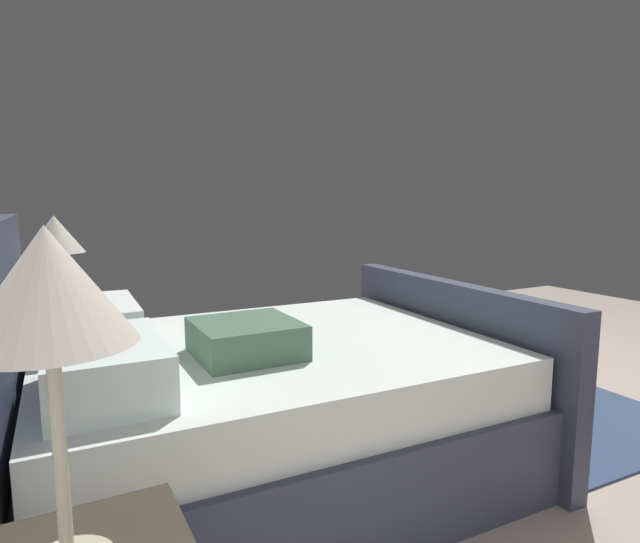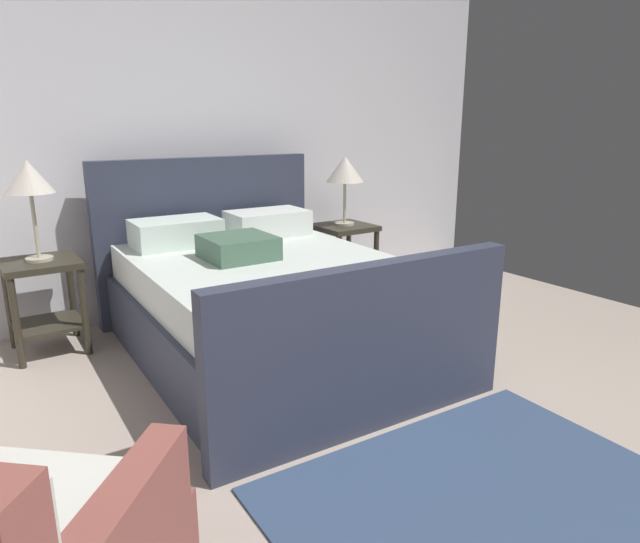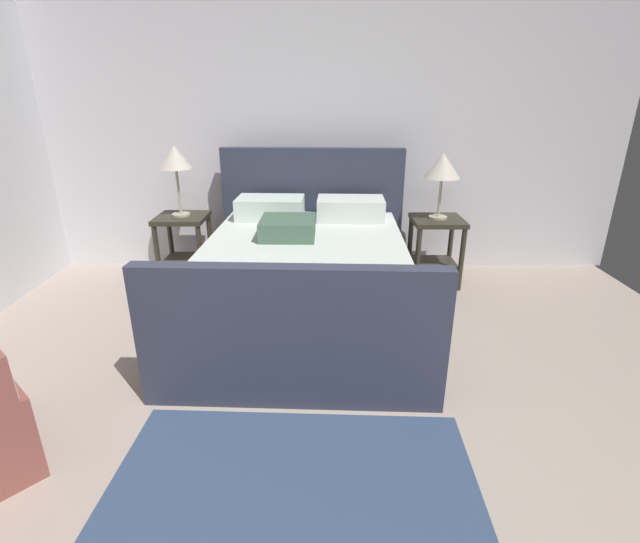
% 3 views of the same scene
% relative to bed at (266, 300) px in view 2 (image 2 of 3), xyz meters
% --- Properties ---
extents(wall_back, '(5.44, 0.12, 2.89)m').
position_rel_bed_xyz_m(wall_back, '(0.22, 1.23, 1.09)').
color(wall_back, silver).
rests_on(wall_back, ground).
extents(bed, '(1.71, 2.20, 1.18)m').
position_rel_bed_xyz_m(bed, '(0.00, 0.00, 0.00)').
color(bed, '#313649').
rests_on(bed, ground).
extents(nightstand_right, '(0.44, 0.44, 0.60)m').
position_rel_bed_xyz_m(nightstand_right, '(1.14, 0.73, 0.05)').
color(nightstand_right, '#312C21').
rests_on(nightstand_right, ground).
extents(table_lamp_right, '(0.30, 0.30, 0.56)m').
position_rel_bed_xyz_m(table_lamp_right, '(1.14, 0.73, 0.69)').
color(table_lamp_right, '#B7B293').
rests_on(table_lamp_right, nightstand_right).
extents(nightstand_left, '(0.44, 0.44, 0.60)m').
position_rel_bed_xyz_m(nightstand_left, '(-1.14, 0.81, 0.05)').
color(nightstand_left, '#312C21').
rests_on(nightstand_left, ground).
extents(table_lamp_left, '(0.28, 0.28, 0.61)m').
position_rel_bed_xyz_m(table_lamp_left, '(-1.14, 0.81, 0.74)').
color(table_lamp_left, '#B7B293').
rests_on(table_lamp_left, nightstand_left).
extents(area_rug, '(1.67, 1.27, 0.01)m').
position_rel_bed_xyz_m(area_rug, '(-0.00, -1.78, -0.35)').
color(area_rug, '#324565').
rests_on(area_rug, ground).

